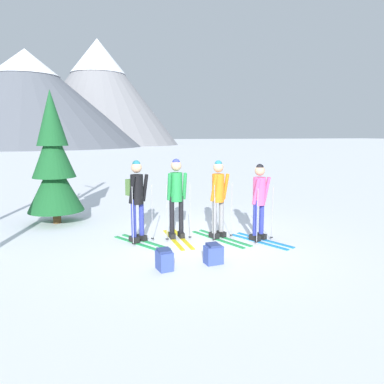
{
  "coord_description": "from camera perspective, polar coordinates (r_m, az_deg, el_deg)",
  "views": [
    {
      "loc": [
        -2.68,
        -7.46,
        2.38
      ],
      "look_at": [
        0.12,
        0.48,
        1.05
      ],
      "focal_mm": 33.83,
      "sensor_mm": 36.0,
      "label": 1
    }
  ],
  "objects": [
    {
      "name": "backpack_on_snow_beside",
      "position": [
        6.85,
        3.4,
        -9.72
      ],
      "size": [
        0.33,
        0.28,
        0.38
      ],
      "color": "#384C99",
      "rests_on": "ground"
    },
    {
      "name": "skier_in_green",
      "position": [
        8.25,
        -2.46,
        -0.39
      ],
      "size": [
        0.61,
        1.68,
        1.85
      ],
      "color": "yellow",
      "rests_on": "ground"
    },
    {
      "name": "skier_in_pink",
      "position": [
        8.24,
        10.58,
        -1.06
      ],
      "size": [
        0.87,
        1.57,
        1.75
      ],
      "color": "#1E84D1",
      "rests_on": "ground"
    },
    {
      "name": "backpack_on_snow_front",
      "position": [
        6.56,
        -4.38,
        -10.59
      ],
      "size": [
        0.27,
        0.34,
        0.38
      ],
      "color": "#384C99",
      "rests_on": "ground"
    },
    {
      "name": "skier_in_orange",
      "position": [
        8.3,
        4.17,
        -0.56
      ],
      "size": [
        0.86,
        1.72,
        1.81
      ],
      "color": "green",
      "rests_on": "ground"
    },
    {
      "name": "mountain_ridge_distant",
      "position": [
        86.65,
        -19.27,
        14.33
      ],
      "size": [
        56.28,
        52.64,
        24.89
      ],
      "color": "slate",
      "rests_on": "ground"
    },
    {
      "name": "ground_plane",
      "position": [
        8.27,
        0.32,
        -7.74
      ],
      "size": [
        400.0,
        400.0,
        0.0
      ],
      "primitive_type": "plane",
      "color": "white"
    },
    {
      "name": "skier_in_black",
      "position": [
        8.07,
        -8.7,
        -0.6
      ],
      "size": [
        1.02,
        1.56,
        1.84
      ],
      "color": "green",
      "rests_on": "ground"
    },
    {
      "name": "pine_tree_near",
      "position": [
        10.33,
        -20.97,
        4.2
      ],
      "size": [
        1.47,
        1.47,
        3.55
      ],
      "color": "#51381E",
      "rests_on": "ground"
    }
  ]
}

